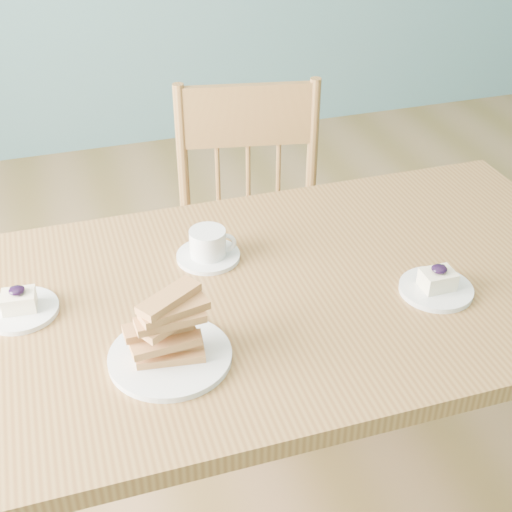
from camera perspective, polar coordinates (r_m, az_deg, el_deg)
room at (r=1.53m, az=17.28°, el=18.94°), size 5.01×5.01×2.71m
dining_table at (r=1.62m, az=3.40°, el=-4.45°), size 1.46×0.84×0.78m
dining_chair at (r=2.21m, az=-0.20°, el=0.79°), size 0.52×0.50×0.98m
cheesecake_plate_near at (r=1.59m, az=14.25°, el=-2.27°), size 0.16×0.16×0.07m
cheesecake_plate_far at (r=1.56m, az=-18.33°, el=-3.84°), size 0.15×0.15×0.06m
coffee_cup at (r=1.64m, az=-3.82°, el=0.75°), size 0.15×0.15×0.07m
biscotti_plate at (r=1.36m, az=-7.00°, el=-6.64°), size 0.24×0.24×0.14m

